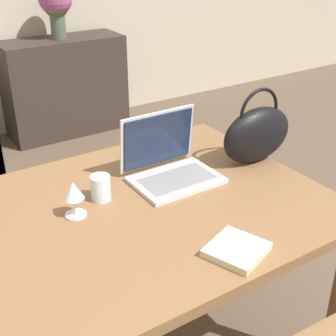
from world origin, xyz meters
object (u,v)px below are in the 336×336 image
at_px(flower_vase, 56,3).
at_px(handbag, 257,134).
at_px(laptop, 167,161).
at_px(drinking_glass, 101,188).
at_px(wine_glass, 74,193).

bearing_deg(flower_vase, handbag, -92.20).
xyz_separation_m(laptop, flower_vase, (0.48, 2.36, 0.29)).
bearing_deg(flower_vase, laptop, -101.40).
xyz_separation_m(drinking_glass, wine_glass, (-0.12, -0.05, 0.04)).
height_order(handbag, flower_vase, flower_vase).
relative_size(drinking_glass, handbag, 0.28).
distance_m(laptop, flower_vase, 2.42).
xyz_separation_m(handbag, flower_vase, (0.09, 2.45, 0.23)).
bearing_deg(laptop, drinking_glass, -175.71).
height_order(wine_glass, flower_vase, flower_vase).
distance_m(wine_glass, flower_vase, 2.61).
distance_m(laptop, wine_glass, 0.43).
height_order(laptop, handbag, handbag).
bearing_deg(flower_vase, wine_glass, -110.22).
relative_size(laptop, flower_vase, 0.73).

